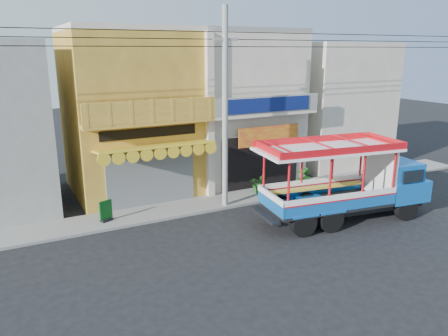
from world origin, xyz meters
The scene contains 12 objects.
ground centered at (0.00, 0.00, 0.00)m, with size 90.00×90.00×0.00m, color black.
sidewalk centered at (0.00, 4.00, 0.06)m, with size 30.00×2.00×0.12m, color slate.
shophouse_left centered at (-4.00, 7.96, 4.11)m, with size 6.00×7.50×8.24m.
shophouse_right centered at (2.00, 7.96, 4.11)m, with size 6.00×6.75×8.24m.
party_pilaster centered at (-1.00, 4.85, 4.00)m, with size 0.35×0.30×8.00m, color beige.
filler_building_right centered at (9.00, 8.00, 3.80)m, with size 6.00×6.00×7.60m, color beige.
utility_pole centered at (-0.85, 3.30, 5.03)m, with size 28.00×0.26×9.00m.
songthaew_truck centered at (3.37, -0.48, 1.71)m, with size 7.84×3.41×3.54m.
green_sign centered at (-6.42, 3.86, 0.50)m, with size 0.58×0.44×0.91m.
potted_plant_a centered at (1.35, 4.18, 0.59)m, with size 0.85×0.74×0.95m, color #1B5618.
potted_plant_b centered at (4.49, 4.27, 0.55)m, with size 0.48×0.38×0.87m, color #1B5618.
potted_plant_c centered at (4.00, 4.06, 0.59)m, with size 0.53×0.53×0.94m, color #1B5618.
Camera 1 is at (-9.98, -13.85, 7.17)m, focal length 35.00 mm.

